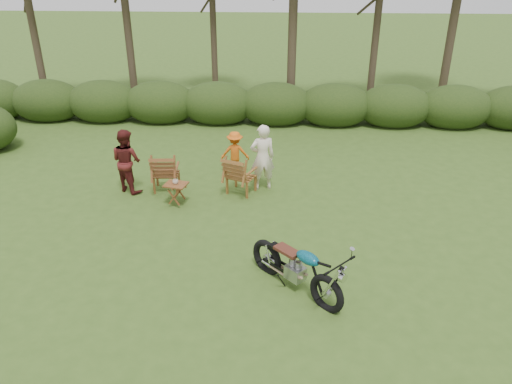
# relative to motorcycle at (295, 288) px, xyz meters

# --- Properties ---
(ground) EXTENTS (80.00, 80.00, 0.00)m
(ground) POSITION_rel_motorcycle_xyz_m (-0.51, 0.29, 0.00)
(ground) COLOR #344F1A
(ground) RESTS_ON ground
(tree_line) EXTENTS (22.52, 11.62, 8.14)m
(tree_line) POSITION_rel_motorcycle_xyz_m (-0.01, 10.02, 3.81)
(tree_line) COLOR #3A2D20
(tree_line) RESTS_ON ground
(motorcycle) EXTENTS (2.01, 1.99, 1.17)m
(motorcycle) POSITION_rel_motorcycle_xyz_m (0.00, 0.00, 0.00)
(motorcycle) COLOR #0B7C99
(motorcycle) RESTS_ON ground
(lawn_chair_right) EXTENTS (0.91, 0.91, 1.01)m
(lawn_chair_right) POSITION_rel_motorcycle_xyz_m (-1.27, 3.79, 0.00)
(lawn_chair_right) COLOR brown
(lawn_chair_right) RESTS_ON ground
(lawn_chair_left) EXTENTS (0.75, 0.75, 1.02)m
(lawn_chair_left) POSITION_rel_motorcycle_xyz_m (-3.15, 3.86, 0.00)
(lawn_chair_left) COLOR #5F2E17
(lawn_chair_left) RESTS_ON ground
(side_table) EXTENTS (0.61, 0.55, 0.54)m
(side_table) POSITION_rel_motorcycle_xyz_m (-2.74, 3.08, 0.27)
(side_table) COLOR #5B2B16
(side_table) RESTS_ON ground
(cup) EXTENTS (0.15, 0.15, 0.10)m
(cup) POSITION_rel_motorcycle_xyz_m (-2.75, 3.08, 0.59)
(cup) COLOR beige
(cup) RESTS_ON side_table
(adult_a) EXTENTS (0.70, 0.55, 1.69)m
(adult_a) POSITION_rel_motorcycle_xyz_m (-0.76, 4.06, 0.00)
(adult_a) COLOR #EFDDC5
(adult_a) RESTS_ON ground
(adult_b) EXTENTS (0.98, 0.92, 1.60)m
(adult_b) POSITION_rel_motorcycle_xyz_m (-4.08, 3.77, 0.00)
(adult_b) COLOR #511717
(adult_b) RESTS_ON ground
(child) EXTENTS (0.77, 0.46, 1.16)m
(child) POSITION_rel_motorcycle_xyz_m (-1.53, 4.98, 0.00)
(child) COLOR #D95C14
(child) RESTS_ON ground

